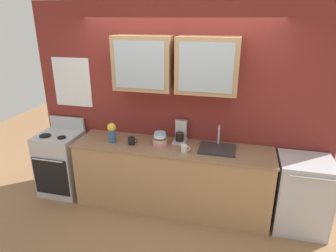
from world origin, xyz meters
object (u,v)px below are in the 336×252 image
sink_faucet (217,148)px  cup_near_bowls (132,141)px  bowl_stack (160,139)px  dishwasher (302,194)px  vase (112,132)px  coffee_maker (180,134)px  stove_range (62,163)px  cup_near_sink (184,148)px

sink_faucet → cup_near_bowls: size_ratio=3.56×
bowl_stack → cup_near_bowls: bearing=-167.8°
cup_near_bowls → dishwasher: (2.17, 0.06, -0.51)m
bowl_stack → vase: (-0.65, -0.07, 0.07)m
sink_faucet → coffee_maker: (-0.51, 0.16, 0.09)m
bowl_stack → dishwasher: 1.88m
coffee_maker → stove_range: bearing=-173.8°
stove_range → sink_faucet: (2.26, 0.03, 0.48)m
sink_faucet → bowl_stack: bearing=-178.3°
sink_faucet → bowl_stack: (-0.74, -0.02, 0.06)m
dishwasher → vase: bearing=-178.8°
coffee_maker → bowl_stack: bearing=-142.5°
dishwasher → coffee_maker: size_ratio=3.19×
vase → cup_near_sink: size_ratio=2.35×
stove_range → vase: vase is taller
bowl_stack → dishwasher: bearing=-0.5°
sink_faucet → cup_near_sink: sink_faucet is taller
bowl_stack → coffee_maker: 0.30m
cup_near_sink → coffee_maker: 0.34m
bowl_stack → vase: size_ratio=0.73×
sink_faucet → bowl_stack: 0.75m
bowl_stack → vase: bearing=-174.2°
cup_near_bowls → coffee_maker: (0.60, 0.26, 0.06)m
sink_faucet → dishwasher: (1.06, -0.04, -0.48)m
cup_near_bowls → dishwasher: 2.23m
bowl_stack → cup_near_bowls: 0.38m
stove_range → dishwasher: stove_range is taller
stove_range → cup_near_bowls: (1.15, -0.07, 0.51)m
stove_range → coffee_maker: (1.75, 0.19, 0.56)m
cup_near_sink → sink_faucet: bearing=22.1°
stove_range → bowl_stack: bearing=0.4°
cup_near_bowls → dishwasher: cup_near_bowls is taller
dishwasher → coffee_maker: coffee_maker is taller
vase → dishwasher: (2.45, 0.05, -0.61)m
vase → bowl_stack: bearing=5.8°
stove_range → coffee_maker: coffee_maker is taller
stove_range → cup_near_sink: bearing=-3.8°
vase → coffee_maker: bearing=15.6°
stove_range → bowl_stack: 1.61m
sink_faucet → vase: size_ratio=1.69×
vase → stove_range: bearing=176.5°
stove_range → sink_faucet: size_ratio=2.43×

